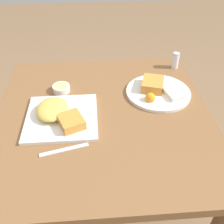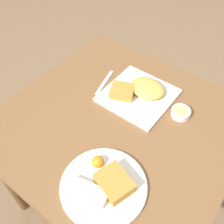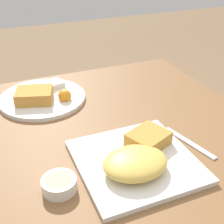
{
  "view_description": "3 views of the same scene",
  "coord_description": "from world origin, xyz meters",
  "views": [
    {
      "loc": [
        0.84,
        -0.03,
        1.41
      ],
      "look_at": [
        0.02,
        0.04,
        0.74
      ],
      "focal_mm": 42.0,
      "sensor_mm": 36.0,
      "label": 1
    },
    {
      "loc": [
        -0.38,
        0.55,
        1.55
      ],
      "look_at": [
        0.03,
        0.01,
        0.77
      ],
      "focal_mm": 42.0,
      "sensor_mm": 36.0,
      "label": 2
    },
    {
      "loc": [
        -0.27,
        -0.71,
        1.23
      ],
      "look_at": [
        0.03,
        0.01,
        0.78
      ],
      "focal_mm": 50.0,
      "sensor_mm": 36.0,
      "label": 3
    }
  ],
  "objects": [
    {
      "name": "butter_knife",
      "position": [
        0.19,
        -0.15,
        0.72
      ],
      "size": [
        0.06,
        0.17,
        0.0
      ],
      "rotation": [
        0.0,
        0.0,
        1.81
      ],
      "color": "silver",
      "rests_on": "dining_table"
    },
    {
      "name": "plate_oval_far",
      "position": [
        -0.13,
        0.26,
        0.74
      ],
      "size": [
        0.29,
        0.29,
        0.05
      ],
      "color": "white",
      "rests_on": "dining_table"
    },
    {
      "name": "plate_square_near",
      "position": [
        0.02,
        -0.18,
        0.74
      ],
      "size": [
        0.28,
        0.28,
        0.06
      ],
      "color": "white",
      "rests_on": "dining_table"
    },
    {
      "name": "sauce_ramekin",
      "position": [
        -0.18,
        -0.18,
        0.74
      ],
      "size": [
        0.08,
        0.08,
        0.03
      ],
      "color": "white",
      "rests_on": "dining_table"
    },
    {
      "name": "dining_table",
      "position": [
        0.0,
        0.0,
        0.64
      ],
      "size": [
        0.92,
        0.89,
        0.72
      ],
      "color": "brown",
      "rests_on": "ground_plane"
    }
  ]
}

